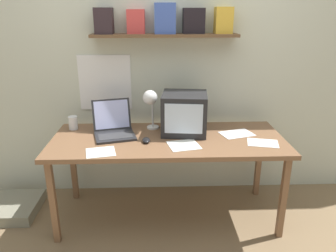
# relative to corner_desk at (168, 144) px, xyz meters

# --- Properties ---
(ground_plane) EXTENTS (12.00, 12.00, 0.00)m
(ground_plane) POSITION_rel_corner_desk_xyz_m (0.00, 0.00, -0.66)
(ground_plane) COLOR #856B4C
(back_wall) EXTENTS (5.60, 0.24, 2.60)m
(back_wall) POSITION_rel_corner_desk_xyz_m (-0.00, 0.50, 0.65)
(back_wall) COLOR beige
(back_wall) RESTS_ON ground_plane
(corner_desk) EXTENTS (1.83, 0.74, 0.71)m
(corner_desk) POSITION_rel_corner_desk_xyz_m (0.00, 0.00, 0.00)
(corner_desk) COLOR brown
(corner_desk) RESTS_ON ground_plane
(crt_monitor) EXTENTS (0.39, 0.38, 0.33)m
(crt_monitor) POSITION_rel_corner_desk_xyz_m (0.14, 0.13, 0.22)
(crt_monitor) COLOR #232326
(crt_monitor) RESTS_ON corner_desk
(laptop) EXTENTS (0.38, 0.39, 0.26)m
(laptop) POSITION_rel_corner_desk_xyz_m (-0.44, 0.10, 0.12)
(laptop) COLOR #232326
(laptop) RESTS_ON corner_desk
(desk_lamp) EXTENTS (0.13, 0.18, 0.35)m
(desk_lamp) POSITION_rel_corner_desk_xyz_m (-0.14, 0.17, 0.31)
(desk_lamp) COLOR white
(desk_lamp) RESTS_ON corner_desk
(juice_glass) EXTENTS (0.08, 0.08, 0.11)m
(juice_glass) POSITION_rel_corner_desk_xyz_m (-0.79, 0.24, 0.10)
(juice_glass) COLOR white
(juice_glass) RESTS_ON corner_desk
(computer_mouse) EXTENTS (0.06, 0.11, 0.03)m
(computer_mouse) POSITION_rel_corner_desk_xyz_m (-0.17, -0.08, 0.07)
(computer_mouse) COLOR black
(computer_mouse) RESTS_ON corner_desk
(loose_paper_near_laptop) EXTENTS (0.23, 0.22, 0.00)m
(loose_paper_near_laptop) POSITION_rel_corner_desk_xyz_m (-0.49, -0.26, 0.06)
(loose_paper_near_laptop) COLOR white
(loose_paper_near_laptop) RESTS_ON corner_desk
(printed_handout) EXTENTS (0.30, 0.25, 0.00)m
(printed_handout) POSITION_rel_corner_desk_xyz_m (0.56, 0.07, 0.06)
(printed_handout) COLOR white
(printed_handout) RESTS_ON corner_desk
(loose_paper_near_monitor) EXTENTS (0.26, 0.25, 0.00)m
(loose_paper_near_monitor) POSITION_rel_corner_desk_xyz_m (0.11, -0.16, 0.06)
(loose_paper_near_monitor) COLOR white
(loose_paper_near_monitor) RESTS_ON corner_desk
(open_notebook) EXTENTS (0.26, 0.21, 0.00)m
(open_notebook) POSITION_rel_corner_desk_xyz_m (0.71, -0.13, 0.06)
(open_notebook) COLOR white
(open_notebook) RESTS_ON corner_desk
(floor_cushion) EXTENTS (0.45, 0.45, 0.09)m
(floor_cushion) POSITION_rel_corner_desk_xyz_m (-1.35, 0.09, -0.61)
(floor_cushion) COLOR gray
(floor_cushion) RESTS_ON ground_plane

